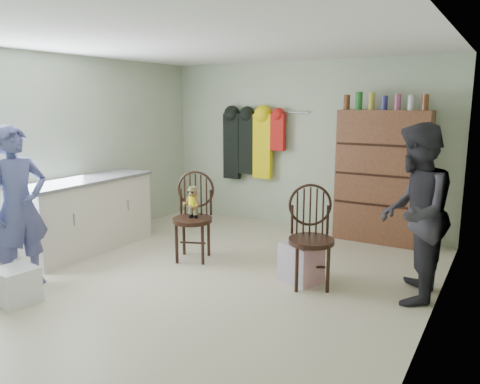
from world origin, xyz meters
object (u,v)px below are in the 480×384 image
Objects in this scene: chair_front at (194,210)px; chair_far at (311,232)px; dresser at (382,176)px; counter at (86,214)px.

chair_far is (1.55, -0.06, -0.04)m from chair_front.
dresser reaches higher than chair_front.
dresser is (1.79, 1.88, 0.31)m from chair_front.
chair_front reaches higher than chair_far.
counter is 3.96m from dresser.
chair_far reaches higher than counter.
chair_front is 2.61m from dresser.
chair_front reaches higher than counter.
counter is 1.75× the size of chair_far.
chair_far is at bearing -96.95° from dresser.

